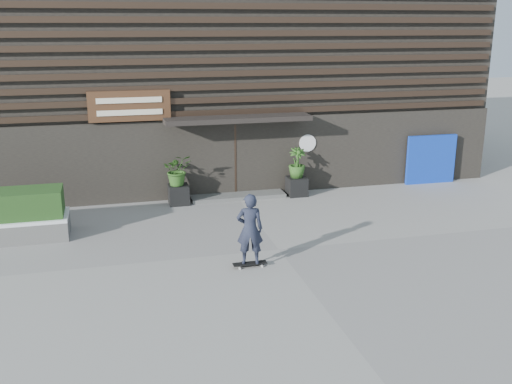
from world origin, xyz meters
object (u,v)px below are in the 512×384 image
object	(u,v)px
planter_pot_left	(179,195)
planter_pot_right	(297,186)
blue_tarp	(431,159)
skateboarder	(250,229)

from	to	relation	value
planter_pot_left	planter_pot_right	bearing A→B (deg)	0.00
planter_pot_right	blue_tarp	world-z (taller)	blue_tarp
planter_pot_left	planter_pot_right	xyz separation A→B (m)	(3.80, 0.00, 0.00)
skateboarder	planter_pot_left	bearing A→B (deg)	100.38
blue_tarp	skateboarder	size ratio (longest dim) A/B	1.03
blue_tarp	skateboarder	bearing A→B (deg)	-144.01
planter_pot_right	skateboarder	distance (m)	6.00
planter_pot_right	skateboarder	size ratio (longest dim) A/B	0.35
blue_tarp	skateboarder	xyz separation A→B (m)	(-7.79, -5.55, 0.07)
planter_pot_left	blue_tarp	distance (m)	8.77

